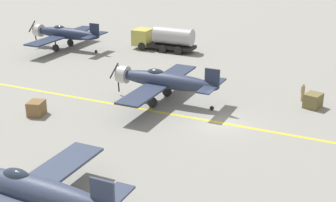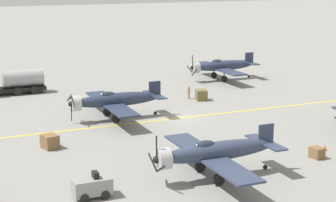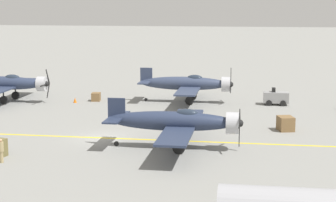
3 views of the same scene
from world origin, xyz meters
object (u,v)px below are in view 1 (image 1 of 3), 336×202
at_px(supply_crate_mid_lane, 313,101).
at_px(supply_crate_outboard, 36,108).
at_px(fuel_tanker, 164,38).
at_px(airplane_mid_center, 163,81).
at_px(airplane_far_right, 65,33).
at_px(ground_crew_walking, 303,92).
at_px(airplane_mid_left, 29,189).

distance_m(supply_crate_mid_lane, supply_crate_outboard, 23.38).
bearing_deg(fuel_tanker, airplane_mid_center, -154.57).
bearing_deg(airplane_far_right, supply_crate_mid_lane, -107.57).
bearing_deg(supply_crate_mid_lane, ground_crew_walking, 43.33).
xyz_separation_m(airplane_mid_center, ground_crew_walking, (5.45, -11.10, -1.12)).
distance_m(airplane_mid_left, supply_crate_outboard, 15.42).
xyz_separation_m(airplane_far_right, airplane_mid_left, (-30.97, -20.88, 0.00)).
bearing_deg(airplane_mid_left, ground_crew_walking, -31.67).
xyz_separation_m(airplane_mid_left, supply_crate_outboard, (11.95, 9.65, -1.42)).
bearing_deg(supply_crate_outboard, airplane_mid_center, -48.95).
distance_m(airplane_mid_left, fuel_tanker, 36.96).
distance_m(airplane_far_right, supply_crate_mid_lane, 32.56).
bearing_deg(airplane_mid_center, fuel_tanker, 27.27).
distance_m(ground_crew_walking, supply_crate_outboard, 23.04).
bearing_deg(fuel_tanker, airplane_mid_left, -165.30).
height_order(airplane_far_right, ground_crew_walking, airplane_far_right).
bearing_deg(airplane_far_right, ground_crew_walking, -105.96).
bearing_deg(supply_crate_outboard, ground_crew_walking, -56.89).
height_order(airplane_mid_left, supply_crate_mid_lane, airplane_mid_left).
bearing_deg(supply_crate_outboard, airplane_mid_left, -141.08).
bearing_deg(airplane_far_right, fuel_tanker, -71.51).
bearing_deg(airplane_far_right, supply_crate_outboard, -153.50).
bearing_deg(airplane_mid_left, airplane_mid_center, -5.85).
height_order(airplane_mid_center, airplane_mid_left, airplane_mid_left).
relative_size(supply_crate_mid_lane, supply_crate_outboard, 1.05).
xyz_separation_m(airplane_mid_center, supply_crate_mid_lane, (4.28, -12.20, -1.39)).
xyz_separation_m(airplane_far_right, airplane_mid_center, (-11.89, -19.42, 0.00)).
height_order(airplane_far_right, airplane_mid_center, same).
height_order(fuel_tanker, supply_crate_outboard, fuel_tanker).
relative_size(fuel_tanker, ground_crew_walking, 4.87).
xyz_separation_m(airplane_far_right, supply_crate_outboard, (-19.02, -11.23, -1.42)).
bearing_deg(fuel_tanker, supply_crate_mid_lane, -121.60).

